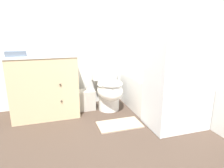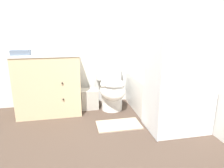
% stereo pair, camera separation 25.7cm
% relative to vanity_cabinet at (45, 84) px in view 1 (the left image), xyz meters
% --- Properties ---
extents(ground_plane, '(14.00, 14.00, 0.00)m').
position_rel_vanity_cabinet_xyz_m(ground_plane, '(0.75, -1.24, -0.46)').
color(ground_plane, '#47382D').
extents(wall_back, '(8.00, 0.06, 2.50)m').
position_rel_vanity_cabinet_xyz_m(wall_back, '(0.74, 0.31, 0.80)').
color(wall_back, silver).
rests_on(wall_back, ground_plane).
extents(wall_right, '(0.05, 2.52, 2.50)m').
position_rel_vanity_cabinet_xyz_m(wall_right, '(1.97, -0.47, 0.79)').
color(wall_right, silver).
rests_on(wall_right, ground_plane).
extents(vanity_cabinet, '(0.91, 0.61, 0.90)m').
position_rel_vanity_cabinet_xyz_m(vanity_cabinet, '(0.00, 0.00, 0.00)').
color(vanity_cabinet, beige).
rests_on(vanity_cabinet, ground_plane).
extents(sink_faucet, '(0.14, 0.12, 0.12)m').
position_rel_vanity_cabinet_xyz_m(sink_faucet, '(-0.00, 0.18, 0.47)').
color(sink_faucet, silver).
rests_on(sink_faucet, vanity_cabinet).
extents(toilet, '(0.38, 0.68, 0.74)m').
position_rel_vanity_cabinet_xyz_m(toilet, '(0.93, -0.08, -0.12)').
color(toilet, white).
rests_on(toilet, ground_plane).
extents(bathtub, '(0.69, 1.42, 0.52)m').
position_rel_vanity_cabinet_xyz_m(bathtub, '(1.59, -0.42, -0.19)').
color(bathtub, white).
rests_on(bathtub, ground_plane).
extents(shower_curtain, '(0.02, 0.52, 2.04)m').
position_rel_vanity_cabinet_xyz_m(shower_curtain, '(1.24, -0.88, 0.57)').
color(shower_curtain, white).
rests_on(shower_curtain, ground_plane).
extents(wastebasket, '(0.26, 0.22, 0.31)m').
position_rel_vanity_cabinet_xyz_m(wastebasket, '(0.59, 0.01, -0.30)').
color(wastebasket, '#B7B2A8').
rests_on(wastebasket, ground_plane).
extents(tissue_box, '(0.13, 0.13, 0.12)m').
position_rel_vanity_cabinet_xyz_m(tissue_box, '(0.10, -0.04, 0.49)').
color(tissue_box, beige).
rests_on(tissue_box, vanity_cabinet).
extents(soap_dispenser, '(0.07, 0.07, 0.17)m').
position_rel_vanity_cabinet_xyz_m(soap_dispenser, '(0.38, 0.01, 0.52)').
color(soap_dispenser, silver).
rests_on(soap_dispenser, vanity_cabinet).
extents(hand_towel_folded, '(0.24, 0.13, 0.07)m').
position_rel_vanity_cabinet_xyz_m(hand_towel_folded, '(-0.30, -0.20, 0.47)').
color(hand_towel_folded, slate).
rests_on(hand_towel_folded, vanity_cabinet).
extents(bath_towel_folded, '(0.30, 0.20, 0.08)m').
position_rel_vanity_cabinet_xyz_m(bath_towel_folded, '(1.43, -0.95, 0.10)').
color(bath_towel_folded, white).
rests_on(bath_towel_folded, bathtub).
extents(bath_mat, '(0.57, 0.33, 0.02)m').
position_rel_vanity_cabinet_xyz_m(bath_mat, '(0.90, -0.67, -0.45)').
color(bath_mat, tan).
rests_on(bath_mat, ground_plane).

